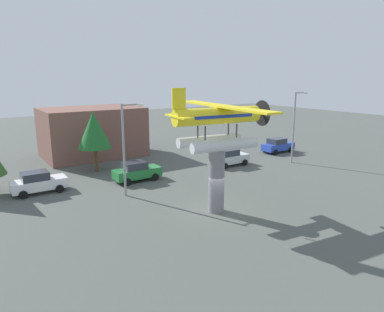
# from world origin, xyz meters

# --- Properties ---
(ground_plane) EXTENTS (140.00, 140.00, 0.00)m
(ground_plane) POSITION_xyz_m (0.00, 0.00, 0.00)
(ground_plane) COLOR #4C514C
(display_pedestal) EXTENTS (1.10, 1.10, 4.52)m
(display_pedestal) POSITION_xyz_m (0.00, 0.00, 2.26)
(display_pedestal) COLOR slate
(display_pedestal) RESTS_ON ground
(floatplane_monument) EXTENTS (7.04, 10.46, 4.00)m
(floatplane_monument) POSITION_xyz_m (0.13, -0.02, 6.19)
(floatplane_monument) COLOR silver
(floatplane_monument) RESTS_ON display_pedestal
(car_near_white) EXTENTS (4.20, 2.02, 1.76)m
(car_near_white) POSITION_xyz_m (-9.43, 11.15, 0.88)
(car_near_white) COLOR white
(car_near_white) RESTS_ON ground
(car_mid_green) EXTENTS (4.20, 2.02, 1.76)m
(car_mid_green) POSITION_xyz_m (-1.42, 9.80, 0.88)
(car_mid_green) COLOR #237A38
(car_mid_green) RESTS_ON ground
(car_far_silver) EXTENTS (4.20, 2.02, 1.76)m
(car_far_silver) POSITION_xyz_m (8.98, 9.38, 0.88)
(car_far_silver) COLOR silver
(car_far_silver) RESTS_ON ground
(car_distant_blue) EXTENTS (4.20, 2.02, 1.76)m
(car_distant_blue) POSITION_xyz_m (18.12, 11.07, 0.88)
(car_distant_blue) COLOR #2847B7
(car_distant_blue) RESTS_ON ground
(streetlight_primary) EXTENTS (1.84, 0.28, 7.20)m
(streetlight_primary) POSITION_xyz_m (-3.69, 6.56, 4.22)
(streetlight_primary) COLOR gray
(streetlight_primary) RESTS_ON ground
(streetlight_secondary) EXTENTS (1.84, 0.28, 7.56)m
(streetlight_secondary) POSITION_xyz_m (15.72, 6.63, 4.41)
(streetlight_secondary) COLOR gray
(streetlight_secondary) RESTS_ON ground
(storefront_building) EXTENTS (10.95, 7.52, 5.63)m
(storefront_building) POSITION_xyz_m (-1.24, 22.00, 2.81)
(storefront_building) COLOR brown
(storefront_building) RESTS_ON ground
(tree_east) EXTENTS (3.19, 3.19, 5.89)m
(tree_east) POSITION_xyz_m (-3.38, 14.93, 4.09)
(tree_east) COLOR brown
(tree_east) RESTS_ON ground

